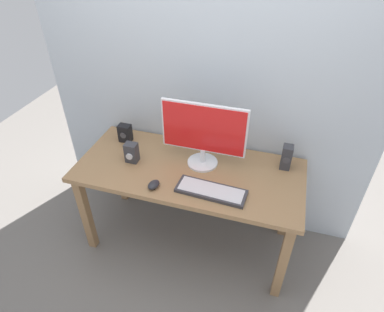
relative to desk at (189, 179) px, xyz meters
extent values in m
plane|color=slate|center=(0.00, 0.00, -0.68)|extent=(6.00, 6.00, 0.00)
cube|color=#B2BCC6|center=(0.00, 0.40, 0.82)|extent=(2.59, 0.04, 3.00)
cube|color=#936D47|center=(0.00, 0.00, 0.08)|extent=(1.64, 0.73, 0.04)
cube|color=#936D47|center=(-0.76, -0.30, -0.31)|extent=(0.06, 0.06, 0.74)
cube|color=#936D47|center=(0.76, -0.30, -0.31)|extent=(0.06, 0.06, 0.74)
cube|color=#936D47|center=(-0.76, 0.30, -0.31)|extent=(0.06, 0.06, 0.74)
cube|color=#936D47|center=(0.76, 0.30, -0.31)|extent=(0.06, 0.06, 0.74)
cylinder|color=silver|center=(0.08, 0.09, 0.11)|extent=(0.22, 0.22, 0.02)
cylinder|color=silver|center=(0.08, 0.09, 0.17)|extent=(0.04, 0.04, 0.11)
cube|color=silver|center=(0.08, 0.10, 0.40)|extent=(0.61, 0.02, 0.37)
cube|color=red|center=(0.08, 0.09, 0.40)|extent=(0.58, 0.01, 0.35)
cube|color=#333338|center=(0.21, -0.20, 0.11)|extent=(0.48, 0.19, 0.02)
cube|color=silver|center=(0.21, -0.20, 0.12)|extent=(0.44, 0.16, 0.00)
ellipsoid|color=#232328|center=(-0.17, -0.26, 0.12)|extent=(0.09, 0.11, 0.04)
cube|color=#333338|center=(0.66, 0.22, 0.19)|extent=(0.07, 0.08, 0.18)
cylinder|color=#3F3F44|center=(0.66, 0.18, 0.19)|extent=(0.05, 0.00, 0.05)
cube|color=black|center=(-0.60, 0.20, 0.17)|extent=(0.10, 0.07, 0.14)
cylinder|color=#3F3F44|center=(-0.60, 0.16, 0.17)|extent=(0.05, 0.00, 0.05)
cube|color=#333338|center=(-0.43, -0.03, 0.17)|extent=(0.09, 0.07, 0.15)
cylinder|color=silver|center=(-0.43, -0.08, 0.17)|extent=(0.05, 0.01, 0.05)
camera|label=1|loc=(0.56, -1.75, 1.59)|focal=30.59mm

